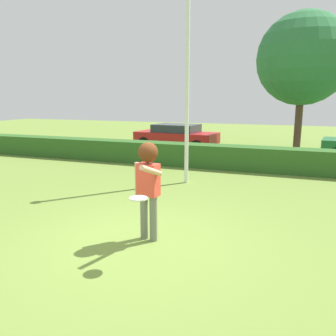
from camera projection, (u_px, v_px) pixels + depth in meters
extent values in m
plane|color=olive|center=(139.00, 241.00, 6.18)|extent=(60.00, 60.00, 0.00)
cylinder|color=slate|center=(153.00, 219.00, 6.13)|extent=(0.14, 0.14, 0.84)
cylinder|color=slate|center=(144.00, 217.00, 6.23)|extent=(0.14, 0.14, 0.84)
cube|color=#E94435|center=(148.00, 180.00, 6.04)|extent=(0.41, 0.27, 0.58)
cylinder|color=tan|center=(151.00, 171.00, 5.64)|extent=(0.18, 0.62, 0.30)
cylinder|color=tan|center=(137.00, 179.00, 6.16)|extent=(0.09, 0.09, 0.62)
sphere|color=tan|center=(148.00, 154.00, 5.95)|extent=(0.22, 0.22, 0.22)
sphere|color=#532811|center=(148.00, 152.00, 5.94)|extent=(0.36, 0.36, 0.36)
cylinder|color=white|center=(138.00, 198.00, 5.16)|extent=(0.28, 0.28, 0.02)
cylinder|color=silver|center=(187.00, 82.00, 9.91)|extent=(0.12, 0.12, 6.04)
cube|color=#2D5B21|center=(221.00, 157.00, 12.65)|extent=(26.13, 0.90, 0.85)
cube|color=#B21E1E|center=(176.00, 137.00, 17.62)|extent=(4.36, 2.14, 0.55)
cube|color=#2D333D|center=(176.00, 128.00, 17.53)|extent=(2.35, 1.79, 0.40)
cylinder|color=black|center=(209.00, 142.00, 17.78)|extent=(0.61, 0.16, 0.60)
cylinder|color=black|center=(196.00, 146.00, 16.29)|extent=(0.61, 0.16, 0.60)
cylinder|color=black|center=(159.00, 139.00, 19.07)|extent=(0.61, 0.16, 0.60)
cylinder|color=black|center=(144.00, 143.00, 17.58)|extent=(0.61, 0.16, 0.60)
cylinder|color=brown|center=(298.00, 120.00, 16.52)|extent=(0.35, 0.35, 3.08)
sphere|color=#2D6F3D|center=(303.00, 59.00, 15.95)|extent=(4.31, 4.31, 4.31)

